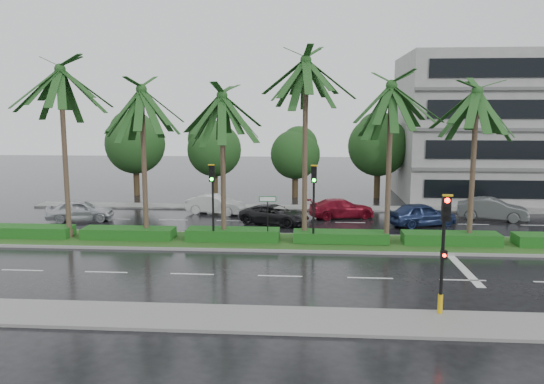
# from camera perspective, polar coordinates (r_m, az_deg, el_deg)

# --- Properties ---
(ground) EXTENTS (120.00, 120.00, 0.00)m
(ground) POSITION_cam_1_polar(r_m,az_deg,el_deg) (28.82, 1.45, -6.04)
(ground) COLOR black
(ground) RESTS_ON ground
(near_sidewalk) EXTENTS (40.00, 2.40, 0.12)m
(near_sidewalk) POSITION_cam_1_polar(r_m,az_deg,el_deg) (19.11, -0.05, -13.56)
(near_sidewalk) COLOR slate
(near_sidewalk) RESTS_ON ground
(far_sidewalk) EXTENTS (40.00, 2.00, 0.12)m
(far_sidewalk) POSITION_cam_1_polar(r_m,az_deg,el_deg) (40.52, 2.26, -1.69)
(far_sidewalk) COLOR slate
(far_sidewalk) RESTS_ON ground
(median) EXTENTS (36.00, 4.00, 0.15)m
(median) POSITION_cam_1_polar(r_m,az_deg,el_deg) (29.77, 1.54, -5.41)
(median) COLOR gray
(median) RESTS_ON ground
(hedge) EXTENTS (35.20, 1.40, 0.60)m
(hedge) POSITION_cam_1_polar(r_m,az_deg,el_deg) (29.68, 1.54, -4.71)
(hedge) COLOR #124112
(hedge) RESTS_ON median
(lane_markings) EXTENTS (34.00, 13.06, 0.01)m
(lane_markings) POSITION_cam_1_polar(r_m,az_deg,el_deg) (28.42, 7.57, -6.30)
(lane_markings) COLOR silver
(lane_markings) RESTS_ON ground
(palm_row) EXTENTS (26.30, 4.20, 10.69)m
(palm_row) POSITION_cam_1_polar(r_m,az_deg,el_deg) (29.01, -0.91, 10.46)
(palm_row) COLOR #433326
(palm_row) RESTS_ON median
(signal_near) EXTENTS (0.34, 0.45, 4.36)m
(signal_near) POSITION_cam_1_polar(r_m,az_deg,el_deg) (19.64, 17.97, -5.87)
(signal_near) COLOR black
(signal_near) RESTS_ON near_sidewalk
(signal_median_left) EXTENTS (0.34, 0.42, 4.36)m
(signal_median_left) POSITION_cam_1_polar(r_m,az_deg,el_deg) (28.97, -6.43, 0.04)
(signal_median_left) COLOR black
(signal_median_left) RESTS_ON median
(signal_median_right) EXTENTS (0.34, 0.42, 4.36)m
(signal_median_right) POSITION_cam_1_polar(r_m,az_deg,el_deg) (28.48, 4.52, -0.07)
(signal_median_right) COLOR black
(signal_median_right) RESTS_ON median
(street_sign) EXTENTS (0.95, 0.09, 2.60)m
(street_sign) POSITION_cam_1_polar(r_m,az_deg,el_deg) (28.89, -0.47, -1.68)
(street_sign) COLOR black
(street_sign) RESTS_ON median
(bg_trees) EXTENTS (33.33, 5.48, 7.92)m
(bg_trees) POSITION_cam_1_polar(r_m,az_deg,el_deg) (45.52, 3.69, 5.29)
(bg_trees) COLOR #332317
(bg_trees) RESTS_ON ground
(building) EXTENTS (16.00, 10.00, 12.00)m
(building) POSITION_cam_1_polar(r_m,az_deg,el_deg) (48.49, 23.21, 6.38)
(building) COLOR gray
(building) RESTS_ON ground
(car_silver) EXTENTS (2.68, 4.61, 1.47)m
(car_silver) POSITION_cam_1_polar(r_m,az_deg,el_deg) (37.94, -19.91, -1.86)
(car_silver) COLOR #B9BCC2
(car_silver) RESTS_ON ground
(car_white) EXTENTS (2.41, 4.45, 1.39)m
(car_white) POSITION_cam_1_polar(r_m,az_deg,el_deg) (38.47, -6.08, -1.32)
(car_white) COLOR silver
(car_white) RESTS_ON ground
(car_darkgrey) EXTENTS (3.49, 4.96, 1.26)m
(car_darkgrey) POSITION_cam_1_polar(r_m,az_deg,el_deg) (34.76, 0.29, -2.44)
(car_darkgrey) COLOR black
(car_darkgrey) RESTS_ON ground
(car_red) EXTENTS (2.96, 4.90, 1.33)m
(car_red) POSITION_cam_1_polar(r_m,az_deg,el_deg) (37.12, 7.50, -1.76)
(car_red) COLOR maroon
(car_red) RESTS_ON ground
(car_blue) EXTENTS (3.23, 4.79, 1.52)m
(car_blue) POSITION_cam_1_polar(r_m,az_deg,el_deg) (35.51, 15.80, -2.32)
(car_blue) COLOR navy
(car_blue) RESTS_ON ground
(car_grey) EXTENTS (2.83, 4.80, 1.50)m
(car_grey) POSITION_cam_1_polar(r_m,az_deg,el_deg) (39.06, 22.61, -1.71)
(car_grey) COLOR #505355
(car_grey) RESTS_ON ground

